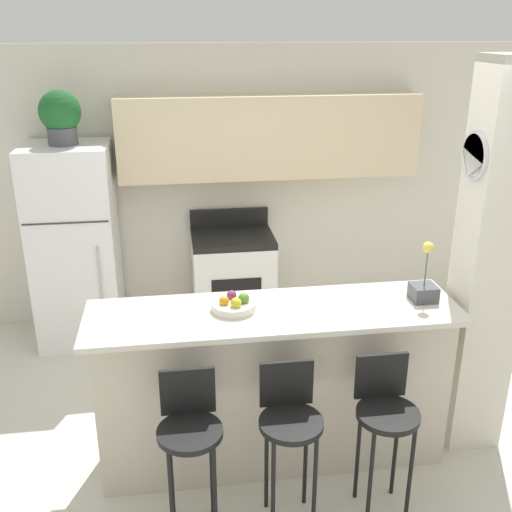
% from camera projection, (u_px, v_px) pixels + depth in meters
% --- Properties ---
extents(ground_plane, '(14.00, 14.00, 0.00)m').
position_uv_depth(ground_plane, '(272.00, 454.00, 4.02)').
color(ground_plane, beige).
extents(wall_back, '(5.60, 0.38, 2.55)m').
position_uv_depth(wall_back, '(248.00, 166.00, 5.51)').
color(wall_back, silver).
rests_on(wall_back, ground_plane).
extents(pillar_right, '(0.38, 0.32, 2.55)m').
position_uv_depth(pillar_right, '(488.00, 266.00, 3.75)').
color(pillar_right, silver).
rests_on(pillar_right, ground_plane).
extents(counter_bar, '(2.29, 0.62, 1.08)m').
position_uv_depth(counter_bar, '(273.00, 385.00, 3.83)').
color(counter_bar, beige).
rests_on(counter_bar, ground_plane).
extents(refrigerator, '(0.71, 0.69, 1.78)m').
position_uv_depth(refrigerator, '(76.00, 246.00, 5.23)').
color(refrigerator, white).
rests_on(refrigerator, ground_plane).
extents(stove_range, '(0.74, 0.61, 1.07)m').
position_uv_depth(stove_range, '(233.00, 280.00, 5.60)').
color(stove_range, white).
rests_on(stove_range, ground_plane).
extents(bar_stool_left, '(0.36, 0.36, 0.97)m').
position_uv_depth(bar_stool_left, '(190.00, 432.00, 3.23)').
color(bar_stool_left, black).
rests_on(bar_stool_left, ground_plane).
extents(bar_stool_mid, '(0.36, 0.36, 0.97)m').
position_uv_depth(bar_stool_mid, '(290.00, 423.00, 3.30)').
color(bar_stool_mid, black).
rests_on(bar_stool_mid, ground_plane).
extents(bar_stool_right, '(0.36, 0.36, 0.97)m').
position_uv_depth(bar_stool_right, '(385.00, 414.00, 3.37)').
color(bar_stool_right, black).
rests_on(bar_stool_right, ground_plane).
extents(potted_plant_on_fridge, '(0.34, 0.34, 0.44)m').
position_uv_depth(potted_plant_on_fridge, '(60.00, 116.00, 4.82)').
color(potted_plant_on_fridge, '#4C4C51').
rests_on(potted_plant_on_fridge, refrigerator).
extents(orchid_vase, '(0.15, 0.15, 0.39)m').
position_uv_depth(orchid_vase, '(424.00, 287.00, 3.74)').
color(orchid_vase, '#4C4C51').
rests_on(orchid_vase, counter_bar).
extents(fruit_bowl, '(0.27, 0.27, 0.11)m').
position_uv_depth(fruit_bowl, '(234.00, 304.00, 3.63)').
color(fruit_bowl, silver).
rests_on(fruit_bowl, counter_bar).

